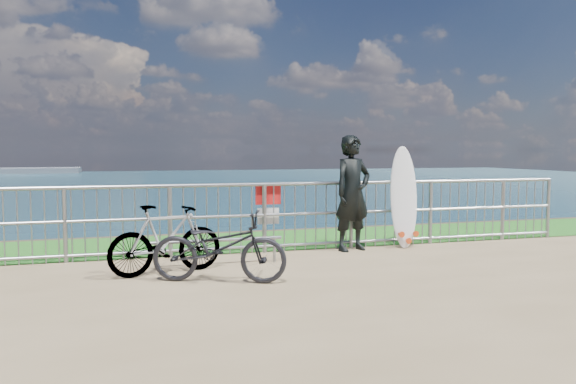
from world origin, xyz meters
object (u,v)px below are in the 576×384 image
object	(u,v)px
bicycle_far	(166,239)
surfer	(353,193)
surfboard	(404,200)
bicycle_near	(219,247)

from	to	relation	value
bicycle_far	surfer	bearing A→B (deg)	-88.21
surfboard	bicycle_far	world-z (taller)	surfboard
surfboard	bicycle_near	bearing A→B (deg)	-154.13
surfer	bicycle_far	distance (m)	3.25
surfer	surfboard	size ratio (longest dim) A/B	1.09
surfboard	surfer	bearing A→B (deg)	-175.90
bicycle_far	surfboard	bearing A→B (deg)	-91.23
bicycle_near	surfer	bearing A→B (deg)	-34.81
surfboard	bicycle_near	distance (m)	3.83
surfer	surfboard	xyz separation A→B (m)	(0.97, 0.07, -0.15)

